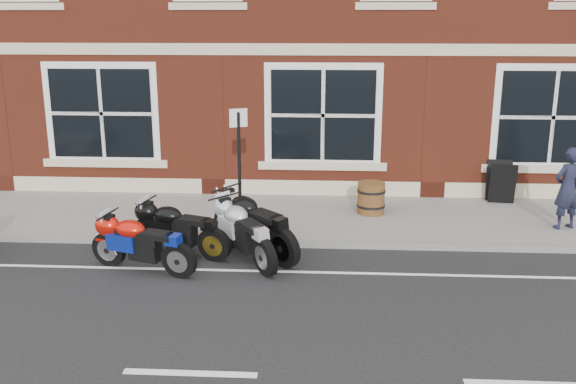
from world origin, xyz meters
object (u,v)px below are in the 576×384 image
moto_naked_black (254,221)px  moto_sport_black (178,227)px  moto_sport_red (141,242)px  barrel_planter (371,198)px  a_board_sign (501,182)px  moto_sport_silver (245,230)px  pedestrian_left (567,188)px  parking_sign (239,163)px

moto_naked_black → moto_sport_black: bearing=142.6°
moto_sport_red → barrel_planter: moto_sport_red is taller
a_board_sign → barrel_planter: a_board_sign is taller
moto_sport_red → a_board_sign: a_board_sign is taller
moto_sport_red → barrel_planter: 5.03m
moto_sport_red → a_board_sign: bearing=-40.5°
moto_sport_silver → pedestrian_left: size_ratio=1.15×
moto_sport_black → barrel_planter: bearing=-36.7°
moto_naked_black → barrel_planter: 3.10m
moto_sport_silver → parking_sign: size_ratio=0.78×
moto_sport_black → a_board_sign: size_ratio=2.08×
moto_sport_red → a_board_sign: (6.86, 4.09, 0.07)m
moto_naked_black → pedestrian_left: pedestrian_left is taller
moto_sport_silver → pedestrian_left: 6.25m
moto_sport_red → moto_naked_black: size_ratio=1.08×
moto_sport_red → barrel_planter: (3.96, 3.10, -0.06)m
parking_sign → moto_sport_silver: bearing=-103.0°
moto_sport_red → moto_sport_silver: 1.74m
moto_sport_red → pedestrian_left: bearing=-54.3°
moto_naked_black → a_board_sign: (5.09, 3.17, -0.02)m
moto_sport_black → moto_sport_silver: bearing=-79.1°
moto_sport_silver → a_board_sign: bearing=0.2°
moto_sport_black → moto_naked_black: size_ratio=1.09×
barrel_planter → pedestrian_left: bearing=-11.9°
barrel_planter → moto_sport_silver: bearing=-132.8°
moto_sport_red → moto_sport_black: bearing=-10.8°
moto_sport_black → pedestrian_left: pedestrian_left is taller
moto_sport_red → moto_sport_silver: bearing=-51.8°
moto_sport_black → moto_sport_silver: moto_sport_silver is taller
moto_sport_silver → moto_naked_black: moto_naked_black is taller
pedestrian_left → barrel_planter: bearing=-33.6°
moto_sport_silver → barrel_planter: 3.43m
moto_sport_red → parking_sign: bearing=-21.3°
moto_sport_silver → parking_sign: bearing=67.8°
moto_sport_black → moto_naked_black: 1.34m
barrel_planter → moto_sport_red: bearing=-142.0°
moto_naked_black → barrel_planter: bearing=0.8°
moto_sport_black → barrel_planter: size_ratio=2.92×
a_board_sign → parking_sign: size_ratio=0.39×
moto_sport_red → moto_naked_black: moto_naked_black is taller
moto_sport_black → barrel_planter: (3.53, 2.32, -0.07)m
moto_sport_black → parking_sign: parking_sign is taller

